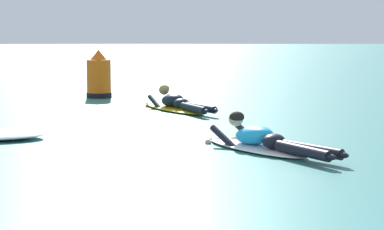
{
  "coord_description": "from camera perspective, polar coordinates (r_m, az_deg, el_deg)",
  "views": [
    {
      "loc": [
        2.28,
        -5.94,
        1.65
      ],
      "look_at": [
        2.67,
        5.75,
        0.19
      ],
      "focal_mm": 64.78,
      "sensor_mm": 36.0,
      "label": 1
    }
  ],
  "objects": [
    {
      "name": "ground_plane",
      "position": [
        16.19,
        -10.0,
        1.16
      ],
      "size": [
        120.0,
        120.0,
        0.0
      ],
      "primitive_type": "plane",
      "color": "#387A75"
    },
    {
      "name": "surfer_near",
      "position": [
        9.4,
        5.83,
        -2.16
      ],
      "size": [
        1.76,
        2.34,
        0.54
      ],
      "color": "white",
      "rests_on": "ground"
    },
    {
      "name": "channel_marker_buoy",
      "position": [
        16.82,
        -7.68,
        3.03
      ],
      "size": [
        0.61,
        0.61,
        1.15
      ],
      "color": "#EA5B0F",
      "rests_on": "ground"
    },
    {
      "name": "surfer_far",
      "position": [
        14.0,
        -1.29,
        0.89
      ],
      "size": [
        1.63,
        2.55,
        0.53
      ],
      "color": "yellow",
      "rests_on": "ground"
    }
  ]
}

